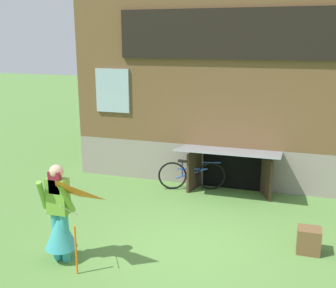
{
  "coord_description": "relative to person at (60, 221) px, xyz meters",
  "views": [
    {
      "loc": [
        1.6,
        -6.54,
        3.58
      ],
      "look_at": [
        -0.67,
        0.72,
        1.61
      ],
      "focal_mm": 43.9,
      "sensor_mm": 36.0,
      "label": 1
    }
  ],
  "objects": [
    {
      "name": "ground_plane",
      "position": [
        1.91,
        1.22,
        -0.7
      ],
      "size": [
        60.0,
        60.0,
        0.0
      ],
      "primitive_type": "plane",
      "color": "#56843D"
    },
    {
      "name": "log_house",
      "position": [
        1.91,
        6.62,
        1.92
      ],
      "size": [
        7.69,
        5.94,
        5.23
      ],
      "color": "gray",
      "rests_on": "ground_plane"
    },
    {
      "name": "bicycle_blue",
      "position": [
        1.25,
        3.84,
        -0.34
      ],
      "size": [
        1.58,
        0.48,
        0.74
      ],
      "rotation": [
        0.0,
        0.0,
        0.27
      ],
      "color": "black",
      "rests_on": "ground_plane"
    },
    {
      "name": "person",
      "position": [
        0.0,
        0.0,
        0.0
      ],
      "size": [
        0.61,
        0.53,
        1.66
      ],
      "rotation": [
        0.0,
        0.0,
        0.33
      ],
      "color": "teal",
      "rests_on": "ground_plane"
    },
    {
      "name": "wooden_crate",
      "position": [
        3.91,
        1.49,
        -0.48
      ],
      "size": [
        0.39,
        0.33,
        0.44
      ],
      "primitive_type": "cube",
      "color": "brown",
      "rests_on": "ground_plane"
    },
    {
      "name": "kite",
      "position": [
        0.3,
        -0.5,
        0.55
      ],
      "size": [
        0.82,
        0.85,
        1.49
      ],
      "color": "orange",
      "rests_on": "ground_plane"
    }
  ]
}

